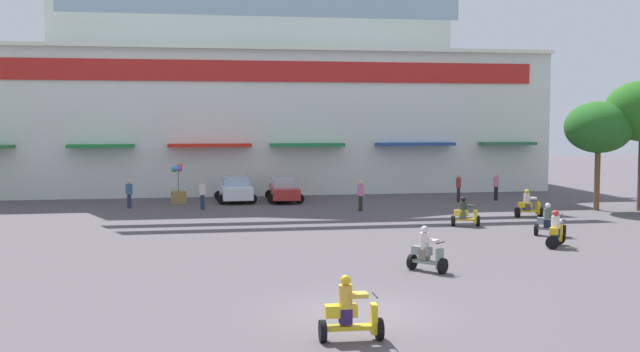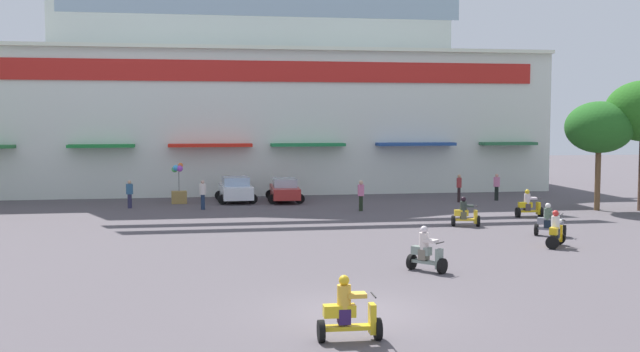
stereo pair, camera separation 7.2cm
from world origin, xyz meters
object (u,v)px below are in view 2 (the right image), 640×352
object	(u,v)px
pedestrian_2	(361,194)
balloon_vendor_cart	(179,187)
scooter_rider_4	(465,214)
scooter_rider_5	(426,253)
plaza_tree_3	(599,128)
pedestrian_0	(203,193)
pedestrian_1	(459,186)
scooter_rider_3	(556,232)
parked_car_0	(236,189)
scooter_rider_2	(348,314)
pedestrian_4	(497,185)
scooter_rider_0	(550,223)
pedestrian_3	(130,193)
parked_car_1	(285,190)
scooter_rider_6	(529,206)

from	to	relation	value
pedestrian_2	balloon_vendor_cart	size ratio (longest dim) A/B	0.69
scooter_rider_4	scooter_rider_5	world-z (taller)	scooter_rider_5
plaza_tree_3	pedestrian_0	world-z (taller)	plaza_tree_3
pedestrian_1	balloon_vendor_cart	world-z (taller)	balloon_vendor_cart
scooter_rider_3	balloon_vendor_cart	bearing A→B (deg)	130.21
parked_car_0	pedestrian_1	distance (m)	13.71
balloon_vendor_cart	scooter_rider_2	bearing A→B (deg)	-81.26
pedestrian_0	pedestrian_2	xyz separation A→B (m)	(8.65, -2.11, 0.03)
pedestrian_1	balloon_vendor_cart	distance (m)	17.06
pedestrian_1	pedestrian_4	size ratio (longest dim) A/B	1.02
scooter_rider_0	pedestrian_1	world-z (taller)	pedestrian_1
scooter_rider_0	scooter_rider_5	distance (m)	9.94
pedestrian_4	balloon_vendor_cart	bearing A→B (deg)	175.39
scooter_rider_3	scooter_rider_4	world-z (taller)	scooter_rider_3
scooter_rider_3	scooter_rider_5	size ratio (longest dim) A/B	0.97
pedestrian_3	pedestrian_4	size ratio (longest dim) A/B	0.95
parked_car_0	parked_car_1	xyz separation A→B (m)	(3.00, -0.18, -0.05)
parked_car_0	pedestrian_1	bearing A→B (deg)	-9.98
plaza_tree_3	scooter_rider_5	xyz separation A→B (m)	(-14.53, -14.52, -3.99)
parked_car_0	scooter_rider_4	bearing A→B (deg)	-49.90
plaza_tree_3	scooter_rider_3	bearing A→B (deg)	-126.44
scooter_rider_5	scooter_rider_0	bearing A→B (deg)	39.87
parked_car_1	scooter_rider_3	world-z (taller)	scooter_rider_3
parked_car_1	pedestrian_0	xyz separation A→B (m)	(-5.04, -3.32, 0.21)
parked_car_0	scooter_rider_2	xyz separation A→B (m)	(1.03, -29.28, -0.14)
scooter_rider_3	pedestrian_1	bearing A→B (deg)	83.81
pedestrian_0	pedestrian_3	size ratio (longest dim) A/B	1.04
scooter_rider_0	scooter_rider_2	size ratio (longest dim) A/B	0.94
pedestrian_1	pedestrian_3	world-z (taller)	pedestrian_1
plaza_tree_3	parked_car_0	distance (m)	21.45
plaza_tree_3	scooter_rider_4	size ratio (longest dim) A/B	4.27
balloon_vendor_cart	parked_car_0	bearing A→B (deg)	4.19
plaza_tree_3	pedestrian_1	size ratio (longest dim) A/B	3.56
plaza_tree_3	pedestrian_1	distance (m)	8.83
scooter_rider_6	balloon_vendor_cart	distance (m)	20.38
pedestrian_0	pedestrian_4	size ratio (longest dim) A/B	0.99
scooter_rider_4	scooter_rider_0	bearing A→B (deg)	-52.99
plaza_tree_3	pedestrian_4	size ratio (longest dim) A/B	3.63
scooter_rider_5	balloon_vendor_cart	xyz separation A→B (m)	(-8.64, 21.73, 0.36)
scooter_rider_5	pedestrian_0	distance (m)	19.85
plaza_tree_3	balloon_vendor_cart	size ratio (longest dim) A/B	2.47
scooter_rider_5	scooter_rider_3	bearing A→B (deg)	29.63
plaza_tree_3	pedestrian_1	bearing A→B (deg)	140.82
pedestrian_2	parked_car_1	bearing A→B (deg)	123.65
scooter_rider_2	scooter_rider_5	bearing A→B (deg)	60.19
scooter_rider_2	pedestrian_0	xyz separation A→B (m)	(-3.06, 25.78, 0.30)
pedestrian_2	parked_car_0	bearing A→B (deg)	139.71
parked_car_1	scooter_rider_2	distance (m)	29.16
scooter_rider_2	pedestrian_3	distance (m)	28.05
scooter_rider_4	pedestrian_3	world-z (taller)	pedestrian_3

